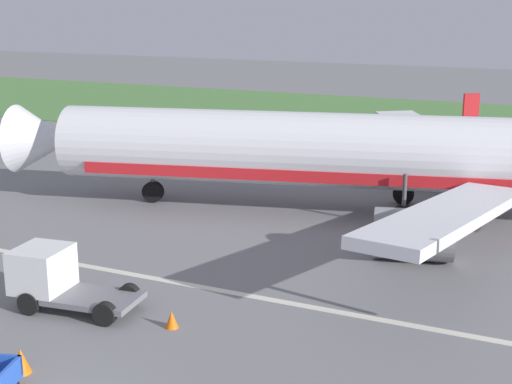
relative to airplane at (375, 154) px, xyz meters
name	(u,v)px	position (x,y,z in m)	size (l,w,h in m)	color
grass_strip	(449,123)	(-2.22, 30.30, -3.02)	(220.00, 28.00, 0.06)	#518442
apron_stripe	(217,290)	(-2.22, -12.36, -3.05)	(120.00, 0.36, 0.01)	silver
airplane	(375,154)	(0.00, 0.00, 0.00)	(37.22, 30.15, 11.34)	silver
service_truck_beside_carts	(55,277)	(-6.57, -16.10, -1.95)	(4.58, 2.46, 2.10)	slate
traffic_cone_mid_apron	(172,319)	(-2.03, -15.86, -2.77)	(0.44, 0.44, 0.57)	orange
traffic_cone_by_carts	(21,361)	(-4.32, -20.30, -2.68)	(0.56, 0.56, 0.74)	orange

